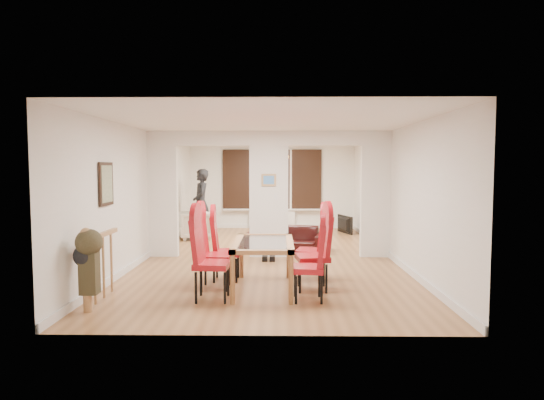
{
  "coord_description": "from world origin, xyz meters",
  "views": [
    {
      "loc": [
        0.2,
        -9.38,
        1.85
      ],
      "look_at": [
        0.06,
        0.6,
        1.14
      ],
      "focal_mm": 30.0,
      "sensor_mm": 36.0,
      "label": 1
    }
  ],
  "objects_px": {
    "dining_table": "(264,265)",
    "coffee_table": "(271,235)",
    "dining_chair_rc": "(311,246)",
    "dining_chair_rb": "(312,251)",
    "bowl": "(271,229)",
    "dining_chair_la": "(212,258)",
    "person": "(201,203)",
    "dining_chair_lb": "(216,251)",
    "dining_chair_ra": "(308,263)",
    "bottle": "(263,226)",
    "armchair": "(194,225)",
    "television": "(342,224)",
    "sofa": "(286,238)",
    "dining_chair_lc": "(226,247)"
  },
  "relations": [
    {
      "from": "armchair",
      "to": "coffee_table",
      "type": "height_order",
      "value": "armchair"
    },
    {
      "from": "dining_chair_rb",
      "to": "bottle",
      "type": "relative_size",
      "value": 4.32
    },
    {
      "from": "dining_chair_rb",
      "to": "bowl",
      "type": "relative_size",
      "value": 5.21
    },
    {
      "from": "dining_chair_lc",
      "to": "dining_chair_rb",
      "type": "height_order",
      "value": "dining_chair_rb"
    },
    {
      "from": "dining_chair_lb",
      "to": "person",
      "type": "relative_size",
      "value": 0.64
    },
    {
      "from": "armchair",
      "to": "dining_chair_ra",
      "type": "bearing_deg",
      "value": 8.49
    },
    {
      "from": "sofa",
      "to": "television",
      "type": "xyz_separation_m",
      "value": [
        1.62,
        2.59,
        -0.01
      ]
    },
    {
      "from": "armchair",
      "to": "person",
      "type": "xyz_separation_m",
      "value": [
        0.14,
        0.28,
        0.55
      ]
    },
    {
      "from": "person",
      "to": "television",
      "type": "height_order",
      "value": "person"
    },
    {
      "from": "coffee_table",
      "to": "bottle",
      "type": "distance_m",
      "value": 0.33
    },
    {
      "from": "dining_chair_ra",
      "to": "dining_chair_rc",
      "type": "bearing_deg",
      "value": 90.12
    },
    {
      "from": "dining_table",
      "to": "bottle",
      "type": "xyz_separation_m",
      "value": [
        -0.16,
        4.79,
        -0.0
      ]
    },
    {
      "from": "dining_table",
      "to": "coffee_table",
      "type": "height_order",
      "value": "dining_table"
    },
    {
      "from": "coffee_table",
      "to": "person",
      "type": "bearing_deg",
      "value": 169.45
    },
    {
      "from": "dining_chair_la",
      "to": "person",
      "type": "distance_m",
      "value": 5.84
    },
    {
      "from": "dining_chair_la",
      "to": "dining_chair_lb",
      "type": "relative_size",
      "value": 1.01
    },
    {
      "from": "dining_table",
      "to": "dining_chair_rc",
      "type": "height_order",
      "value": "dining_chair_rc"
    },
    {
      "from": "dining_chair_la",
      "to": "coffee_table",
      "type": "bearing_deg",
      "value": 85.93
    },
    {
      "from": "dining_chair_ra",
      "to": "bottle",
      "type": "xyz_separation_m",
      "value": [
        -0.8,
        5.34,
        -0.17
      ]
    },
    {
      "from": "dining_chair_rb",
      "to": "television",
      "type": "distance_m",
      "value": 6.14
    },
    {
      "from": "dining_chair_ra",
      "to": "dining_chair_rc",
      "type": "distance_m",
      "value": 1.15
    },
    {
      "from": "dining_chair_rc",
      "to": "bottle",
      "type": "distance_m",
      "value": 4.3
    },
    {
      "from": "dining_table",
      "to": "coffee_table",
      "type": "xyz_separation_m",
      "value": [
        0.04,
        4.83,
        -0.26
      ]
    },
    {
      "from": "dining_chair_rc",
      "to": "coffee_table",
      "type": "bearing_deg",
      "value": 113.18
    },
    {
      "from": "person",
      "to": "dining_chair_lb",
      "type": "bearing_deg",
      "value": -2.01
    },
    {
      "from": "person",
      "to": "television",
      "type": "distance_m",
      "value": 3.99
    },
    {
      "from": "bottle",
      "to": "dining_chair_rc",
      "type": "bearing_deg",
      "value": -77.66
    },
    {
      "from": "person",
      "to": "bottle",
      "type": "xyz_separation_m",
      "value": [
        1.66,
        -0.39,
        -0.54
      ]
    },
    {
      "from": "dining_chair_rb",
      "to": "dining_chair_ra",
      "type": "bearing_deg",
      "value": -108.03
    },
    {
      "from": "sofa",
      "to": "television",
      "type": "relative_size",
      "value": 2.09
    },
    {
      "from": "dining_chair_la",
      "to": "sofa",
      "type": "bearing_deg",
      "value": 78.24
    },
    {
      "from": "sofa",
      "to": "armchair",
      "type": "xyz_separation_m",
      "value": [
        -2.36,
        1.48,
        0.1
      ]
    },
    {
      "from": "coffee_table",
      "to": "dining_chair_rc",
      "type": "bearing_deg",
      "value": -80.48
    },
    {
      "from": "dining_chair_rb",
      "to": "coffee_table",
      "type": "distance_m",
      "value": 4.9
    },
    {
      "from": "dining_chair_rb",
      "to": "sofa",
      "type": "distance_m",
      "value": 3.44
    },
    {
      "from": "bowl",
      "to": "bottle",
      "type": "bearing_deg",
      "value": -138.36
    },
    {
      "from": "dining_chair_la",
      "to": "dining_chair_rc",
      "type": "distance_m",
      "value": 1.84
    },
    {
      "from": "sofa",
      "to": "bottle",
      "type": "bearing_deg",
      "value": 124.07
    },
    {
      "from": "dining_chair_la",
      "to": "person",
      "type": "bearing_deg",
      "value": 104.97
    },
    {
      "from": "person",
      "to": "bowl",
      "type": "relative_size",
      "value": 8.05
    },
    {
      "from": "dining_table",
      "to": "coffee_table",
      "type": "bearing_deg",
      "value": 89.48
    },
    {
      "from": "dining_chair_rb",
      "to": "dining_chair_rc",
      "type": "height_order",
      "value": "dining_chair_rb"
    },
    {
      "from": "coffee_table",
      "to": "bottle",
      "type": "bearing_deg",
      "value": -167.79
    },
    {
      "from": "dining_chair_la",
      "to": "dining_chair_lc",
      "type": "xyz_separation_m",
      "value": [
        0.07,
        1.11,
        -0.05
      ]
    },
    {
      "from": "dining_chair_la",
      "to": "bottle",
      "type": "bearing_deg",
      "value": 88.06
    },
    {
      "from": "sofa",
      "to": "television",
      "type": "distance_m",
      "value": 3.05
    },
    {
      "from": "dining_table",
      "to": "dining_chair_lb",
      "type": "height_order",
      "value": "dining_chair_lb"
    },
    {
      "from": "dining_table",
      "to": "dining_chair_lc",
      "type": "xyz_separation_m",
      "value": [
        -0.63,
        0.57,
        0.17
      ]
    },
    {
      "from": "dining_table",
      "to": "television",
      "type": "xyz_separation_m",
      "value": [
        2.03,
        6.0,
        -0.12
      ]
    },
    {
      "from": "dining_chair_ra",
      "to": "coffee_table",
      "type": "xyz_separation_m",
      "value": [
        -0.59,
        5.39,
        -0.42
      ]
    }
  ]
}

